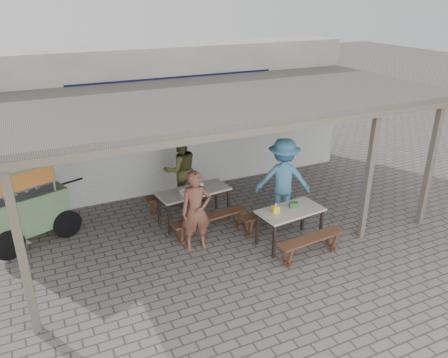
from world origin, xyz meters
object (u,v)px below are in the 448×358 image
bench_right_street (311,243)px  condiment_jar (201,184)px  condiment_bowl (184,192)px  bench_right_wall (270,215)px  donation_box (294,205)px  patron_right_table (283,179)px  tissue_box (275,209)px  patron_wall_side (181,170)px  bench_left_street (210,220)px  vendor_cart (25,201)px  table_right (290,213)px  bench_left_wall (180,195)px  patron_street_side (196,211)px  table_left (194,194)px

bench_right_street → condiment_jar: (-1.22, 2.39, 0.47)m
condiment_bowl → bench_right_street: bearing=-52.9°
bench_right_wall → donation_box: 0.76m
bench_right_street → patron_right_table: 1.81m
tissue_box → condiment_bowl: size_ratio=0.61×
bench_right_wall → patron_wall_side: (-1.24, 2.02, 0.51)m
bench_left_street → condiment_bowl: (-0.32, 0.65, 0.43)m
bench_right_street → vendor_cart: size_ratio=0.72×
tissue_box → donation_box: tissue_box is taller
table_right → bench_right_wall: table_right is taller
patron_right_table → bench_left_wall: bearing=-6.6°
vendor_cart → bench_right_wall: bearing=-39.5°
bench_left_wall → bench_right_wall: (1.39, -1.72, -0.01)m
bench_left_street → donation_box: size_ratio=10.67×
patron_street_side → condiment_jar: (0.57, 1.13, -0.01)m
bench_left_street → tissue_box: size_ratio=13.22×
table_left → bench_right_street: table_left is taller
vendor_cart → donation_box: (4.78, -2.22, -0.10)m
vendor_cart → patron_right_table: 5.28m
table_left → bench_left_street: table_left is taller
bench_right_wall → table_left: bearing=136.8°
patron_wall_side → bench_left_wall: bearing=63.1°
table_left → tissue_box: size_ratio=12.74×
patron_wall_side → condiment_bowl: size_ratio=8.23×
table_left → condiment_jar: bearing=19.1°
bench_left_wall → donation_box: 2.81m
bench_right_street → condiment_bowl: condiment_bowl is taller
table_right → patron_wall_side: patron_wall_side is taller
patron_street_side → donation_box: patron_street_side is taller
bench_left_street → bench_right_street: size_ratio=1.19×
table_left → tissue_box: 1.93m
bench_left_wall → vendor_cart: bearing=175.2°
patron_street_side → patron_wall_side: patron_wall_side is taller
bench_right_street → tissue_box: size_ratio=11.11×
vendor_cart → bench_left_wall: bearing=-18.6°
patron_wall_side → condiment_jar: (0.15, -0.90, -0.05)m
vendor_cart → tissue_box: (4.35, -2.24, -0.09)m
patron_right_table → donation_box: 1.03m
table_left → condiment_bowl: 0.27m
vendor_cart → patron_right_table: size_ratio=1.06×
table_left → condiment_jar: (0.22, 0.11, 0.13)m
bench_right_street → donation_box: (0.06, 0.70, 0.47)m
patron_street_side → donation_box: 1.93m
condiment_jar → table_left: bearing=-154.9°
patron_right_table → vendor_cart: bearing=14.2°
table_left → bench_left_wall: (-0.07, 0.70, -0.33)m
bench_left_wall → patron_right_table: size_ratio=0.91×
bench_left_street → patron_street_side: size_ratio=1.04×
condiment_jar → condiment_bowl: condiment_jar is taller
bench_right_wall → condiment_bowl: (-1.56, 0.96, 0.44)m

